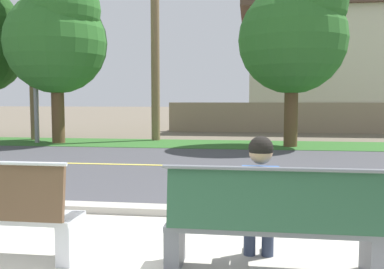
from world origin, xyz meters
name	(u,v)px	position (x,y,z in m)	size (l,w,h in m)	color
ground_plane	(204,158)	(0.00, 8.00, 0.00)	(140.00, 140.00, 0.00)	#665B4C
curb_edge	(161,210)	(0.00, 2.35, 0.06)	(44.00, 0.30, 0.11)	#ADA89E
street_asphalt	(197,166)	(0.00, 6.50, 0.00)	(52.00, 8.00, 0.01)	#424247
road_centre_line	(197,166)	(0.00, 6.50, 0.01)	(48.00, 0.14, 0.01)	#E0CC4C
far_verge_grass	(214,144)	(0.00, 11.32, 0.01)	(48.00, 2.80, 0.02)	#2D6026
bench_right	(272,225)	(1.40, 0.52, 0.46)	(1.92, 0.48, 1.01)	slate
seated_person_blue	(260,197)	(1.30, 0.69, 0.68)	(0.52, 0.68, 1.25)	#333D56
streetlamp	(37,29)	(-6.33, 11.12, 4.05)	(0.24, 2.10, 7.09)	gray
shade_tree_left	(58,35)	(-5.42, 10.89, 3.78)	(3.53, 3.53, 5.82)	brown
shade_tree_centre	(296,31)	(2.65, 10.86, 3.73)	(3.48, 3.48, 5.75)	brown
garden_wall	(307,118)	(3.86, 16.90, 0.70)	(13.00, 0.36, 1.40)	gray
house_across_street	(361,66)	(6.96, 20.10, 3.27)	(12.50, 6.91, 6.45)	beige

